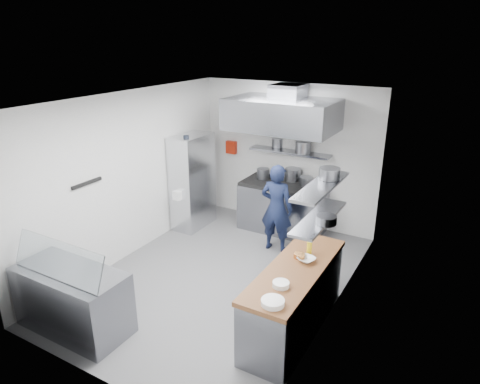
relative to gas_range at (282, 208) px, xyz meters
The scene contains 36 objects.
floor 2.15m from the gas_range, 92.73° to the right, with size 5.00×5.00×0.00m, color #555558.
ceiling 3.15m from the gas_range, 92.73° to the right, with size 5.00×5.00×0.00m, color silver.
wall_back 1.04m from the gas_range, 104.04° to the left, with size 3.60×0.02×2.80m, color white.
wall_front 4.70m from the gas_range, 91.25° to the right, with size 3.60×0.02×2.80m, color white.
wall_left 2.99m from the gas_range, 132.14° to the right, with size 5.00×0.02×2.80m, color white.
wall_right 2.86m from the gas_range, 51.01° to the right, with size 5.00×0.02×2.80m, color white.
gas_range is the anchor object (origin of this frame).
cooktop 0.48m from the gas_range, ahead, with size 1.57×0.78×0.06m, color black.
stock_pot_left 0.78m from the gas_range, behind, with size 0.25×0.25×0.20m, color slate.
stock_pot_mid 0.69m from the gas_range, 72.76° to the left, with size 0.31×0.31×0.24m, color slate.
stock_pot_right 0.73m from the gas_range, 16.79° to the left, with size 0.25×0.25×0.16m, color slate.
over_range_shelf 1.10m from the gas_range, 90.00° to the left, with size 1.60×0.30×0.04m, color gray.
shelf_pot_a 1.30m from the gas_range, 128.01° to the left, with size 0.24×0.24×0.18m, color slate.
shelf_pot_b 1.25m from the gas_range, 40.24° to the left, with size 0.28×0.28×0.22m, color slate.
extractor_hood 1.86m from the gas_range, 90.00° to the right, with size 1.90×1.15×0.55m, color gray.
hood_duct 2.23m from the gas_range, 90.00° to the left, with size 0.55×0.55×0.24m, color slate.
red_firebox 1.70m from the gas_range, 165.86° to the left, with size 0.22×0.10×0.26m, color #B1230E.
chef 0.92m from the gas_range, 73.34° to the right, with size 0.58×0.38×1.59m, color #111935.
wire_rack 1.83m from the gas_range, 157.22° to the right, with size 0.50×0.90×1.85m, color silver.
rack_bin_a 2.02m from the gas_range, 145.01° to the right, with size 0.15×0.19×0.17m, color white.
rack_bin_b 1.98m from the gas_range, 155.93° to the right, with size 0.15×0.19×0.17m, color yellow.
rack_jar 2.26m from the gas_range, 150.44° to the right, with size 0.10×0.10×0.18m, color black.
knife_strip 3.70m from the gas_range, 122.01° to the right, with size 0.04×0.55×0.05m, color black.
prep_counter_base 3.03m from the gas_range, 62.93° to the right, with size 0.62×2.00×0.84m, color gray.
prep_counter_top 3.06m from the gas_range, 62.93° to the right, with size 0.65×2.04×0.06m, color brown.
plate_stack_a 3.86m from the gas_range, 67.55° to the right, with size 0.26×0.26×0.06m, color white.
plate_stack_b 3.50m from the gas_range, 66.33° to the right, with size 0.20×0.20×0.06m, color white.
copper_pan 2.81m from the gas_range, 61.60° to the right, with size 0.15×0.15×0.06m, color #BB7334.
squeeze_bottle 2.73m from the gas_range, 58.58° to the right, with size 0.07×0.07×0.18m, color yellow.
mixing_bowl 2.91m from the gas_range, 59.99° to the right, with size 0.22×0.22×0.05m, color white.
wall_shelf_lower 3.04m from the gas_range, 57.31° to the right, with size 0.30×1.30×0.04m, color gray.
wall_shelf_upper 3.21m from the gas_range, 57.31° to the right, with size 0.30×1.30×0.04m, color gray.
shelf_pot_c 3.27m from the gas_range, 56.73° to the right, with size 0.24×0.24×0.10m, color slate.
shelf_pot_d 3.08m from the gas_range, 54.26° to the right, with size 0.26×0.26×0.14m, color slate.
display_case 4.25m from the gas_range, 105.02° to the right, with size 1.50×0.70×0.85m, color gray.
display_glass 4.40m from the gas_range, 104.61° to the right, with size 1.47×0.02×0.45m, color silver.
Camera 1 is at (3.18, -5.00, 3.64)m, focal length 32.00 mm.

